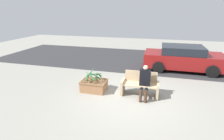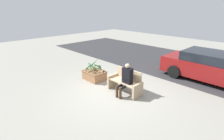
{
  "view_description": "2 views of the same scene",
  "coord_description": "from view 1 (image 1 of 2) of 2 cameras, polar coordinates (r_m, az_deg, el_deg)",
  "views": [
    {
      "loc": [
        0.82,
        -5.79,
        3.13
      ],
      "look_at": [
        -0.85,
        0.41,
        0.94
      ],
      "focal_mm": 28.0,
      "sensor_mm": 36.0,
      "label": 1
    },
    {
      "loc": [
        4.47,
        -4.39,
        3.25
      ],
      "look_at": [
        -0.77,
        0.71,
        0.6
      ],
      "focal_mm": 28.0,
      "sensor_mm": 36.0,
      "label": 2
    }
  ],
  "objects": [
    {
      "name": "bench",
      "position": [
        6.84,
        9.13,
        -4.88
      ],
      "size": [
        1.42,
        0.57,
        0.91
      ],
      "color": "tan",
      "rests_on": "ground_plane"
    },
    {
      "name": "parked_car",
      "position": [
        10.33,
        22.12,
        3.66
      ],
      "size": [
        4.14,
        1.98,
        1.33
      ],
      "color": "maroon",
      "rests_on": "ground_plane"
    },
    {
      "name": "road_surface",
      "position": [
        11.94,
        10.58,
        3.34
      ],
      "size": [
        20.0,
        6.0,
        0.01
      ],
      "primitive_type": "cube",
      "color": "#2D2D30",
      "rests_on": "ground_plane"
    },
    {
      "name": "planter_box",
      "position": [
        7.21,
        -5.87,
        -4.93
      ],
      "size": [
        1.02,
        0.78,
        0.44
      ],
      "color": "#936642",
      "rests_on": "ground_plane"
    },
    {
      "name": "person_seated",
      "position": [
        6.54,
        10.63,
        -3.5
      ],
      "size": [
        0.39,
        0.64,
        1.26
      ],
      "color": "black",
      "rests_on": "ground_plane"
    },
    {
      "name": "ground_plane",
      "position": [
        6.64,
        6.25,
        -9.42
      ],
      "size": [
        30.0,
        30.0,
        0.0
      ],
      "primitive_type": "plane",
      "color": "gray"
    },
    {
      "name": "potted_plant",
      "position": [
        7.05,
        -5.91,
        -1.58
      ],
      "size": [
        0.78,
        0.77,
        0.55
      ],
      "color": "brown",
      "rests_on": "planter_box"
    }
  ]
}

